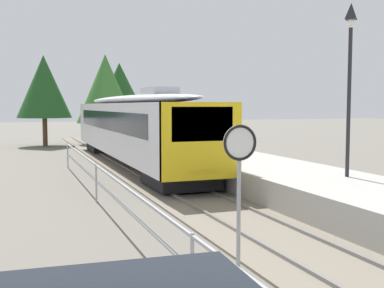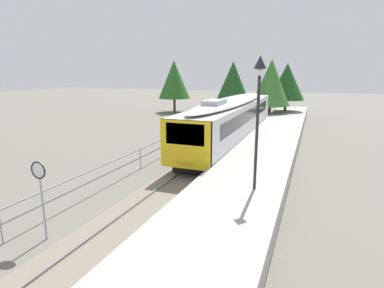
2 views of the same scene
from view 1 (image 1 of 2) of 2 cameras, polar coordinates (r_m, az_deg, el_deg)
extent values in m
plane|color=#6B665B|center=(17.03, -10.78, -6.07)|extent=(160.00, 160.00, 0.00)
cube|color=slate|center=(17.75, -1.14, -5.46)|extent=(3.20, 60.00, 0.06)
cube|color=slate|center=(17.52, -3.38, -5.36)|extent=(0.08, 60.00, 0.08)
cube|color=slate|center=(17.99, 1.04, -5.10)|extent=(0.08, 60.00, 0.08)
cube|color=silver|center=(25.12, -7.06, 1.90)|extent=(2.80, 19.87, 2.55)
cube|color=yellow|center=(15.72, 1.13, 0.35)|extent=(2.80, 0.24, 2.55)
cube|color=black|center=(15.62, 1.24, 2.39)|extent=(2.13, 0.08, 1.12)
cube|color=black|center=(25.11, -7.07, 2.83)|extent=(2.82, 16.69, 0.92)
ellipsoid|color=#B2B5BA|center=(25.10, -7.09, 5.22)|extent=(2.69, 19.08, 0.44)
cube|color=#B2B5BA|center=(20.30, -3.89, 6.20)|extent=(1.10, 2.20, 0.36)
cube|color=#EAE5C6|center=(15.76, 1.22, -3.27)|extent=(1.00, 0.10, 0.20)
cube|color=black|center=(18.05, -1.54, -4.05)|extent=(2.24, 3.20, 0.55)
cube|color=black|center=(32.59, -10.05, -0.26)|extent=(2.24, 3.20, 0.55)
cube|color=#A8A59E|center=(18.98, 8.19, -3.56)|extent=(3.90, 60.00, 0.90)
cylinder|color=#232328|center=(15.70, 18.10, 4.63)|extent=(0.12, 0.12, 4.60)
pyramid|color=#232328|center=(15.97, 18.36, 14.73)|extent=(0.34, 0.34, 0.50)
sphere|color=silver|center=(15.91, 18.33, 13.60)|extent=(0.24, 0.24, 0.24)
cylinder|color=#9EA0A5|center=(8.35, 5.54, -9.45)|extent=(0.07, 0.07, 2.20)
cylinder|color=white|center=(8.11, 5.68, 0.15)|extent=(0.60, 0.03, 0.60)
torus|color=black|center=(8.10, 5.72, 0.15)|extent=(0.61, 0.05, 0.61)
cube|color=#9EA0A5|center=(7.21, 0.03, -10.88)|extent=(0.05, 36.00, 0.05)
cube|color=#9EA0A5|center=(7.37, 0.03, -14.72)|extent=(0.05, 36.00, 0.05)
cylinder|color=#9EA0A5|center=(7.39, 0.03, -15.18)|extent=(0.06, 0.06, 1.25)
cylinder|color=#9EA0A5|center=(15.91, -11.29, -4.55)|extent=(0.06, 0.06, 1.25)
cylinder|color=#9EA0A5|center=(24.77, -14.53, -1.36)|extent=(0.06, 0.06, 1.25)
cylinder|color=brown|center=(38.66, -17.03, 1.37)|extent=(0.36, 0.36, 2.19)
cone|color=#1E4C1E|center=(38.64, -17.15, 6.54)|extent=(4.11, 4.11, 4.78)
cylinder|color=brown|center=(41.52, -8.54, 1.81)|extent=(0.36, 0.36, 2.32)
cone|color=#1E4C1E|center=(41.49, -8.59, 6.46)|extent=(4.34, 4.34, 4.41)
cylinder|color=brown|center=(38.96, -10.14, 1.20)|extent=(0.36, 0.36, 1.76)
cone|color=#38702D|center=(38.92, -10.22, 6.48)|extent=(4.57, 4.57, 5.41)
camera|label=2|loc=(12.02, 70.64, 13.49)|focal=29.22mm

